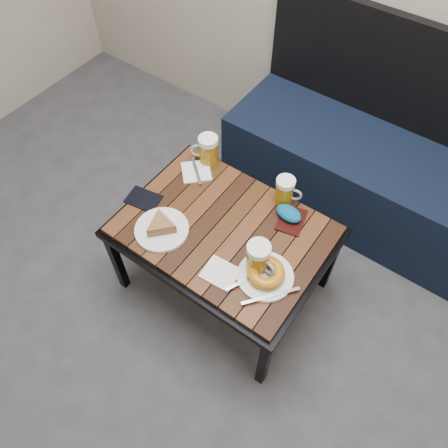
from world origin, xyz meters
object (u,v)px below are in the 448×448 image
Objects in this scene: beer_mug_left at (208,150)px; bench at (366,171)px; beer_mug_right at (258,258)px; passport_burgundy at (291,220)px; plate_pie at (161,227)px; knit_pouch at (289,213)px; plate_bagel at (266,274)px; passport_navy at (143,199)px; cafe_table at (224,234)px; beer_mug_centre at (285,191)px.

bench is at bearing -160.80° from beer_mug_left.
beer_mug_right reaches higher than passport_burgundy.
bench is at bearing 63.24° from plate_pie.
beer_mug_right reaches higher than beer_mug_left.
knit_pouch is (-0.11, -0.62, 0.22)m from bench.
passport_navy is at bearing 178.58° from plate_bagel.
beer_mug_right is at bearing 119.91° from beer_mug_left.
beer_mug_centre is at bearing 65.43° from cafe_table.
cafe_table is 6.70× the size of beer_mug_centre.
knit_pouch is at bearing -64.98° from beer_mug_centre.
passport_navy is at bearing -168.16° from passport_burgundy.
beer_mug_left is 0.46m from knit_pouch.
passport_navy is 0.61m from knit_pouch.
cafe_table is 0.28m from passport_burgundy.
beer_mug_centre is at bearing 114.04° from beer_mug_right.
beer_mug_left reaches higher than passport_burgundy.
knit_pouch is at bearing 105.04° from beer_mug_right.
beer_mug_right is 1.27× the size of knit_pouch.
beer_mug_left reaches higher than knit_pouch.
beer_mug_left is 1.24× the size of knit_pouch.
bench reaches higher than beer_mug_right.
passport_navy is at bearing -170.33° from beer_mug_right.
beer_mug_centre is at bearing 124.52° from passport_burgundy.
beer_mug_left is (-0.27, 0.26, 0.11)m from cafe_table.
beer_mug_left is 0.39m from beer_mug_centre.
plate_pie is (-0.31, -0.41, -0.04)m from beer_mug_centre.
plate_bagel is at bearing 78.52° from passport_navy.
beer_mug_centre is 0.38m from plate_bagel.
plate_pie is 0.45m from plate_bagel.
cafe_table is at bearing -150.16° from passport_burgundy.
bench is at bearing 67.71° from passport_burgundy.
knit_pouch is at bearing 106.87° from passport_navy.
bench is 10.14× the size of beer_mug_left.
beer_mug_centre reaches higher than passport_burgundy.
plate_bagel is at bearing -75.82° from knit_pouch.
bench is 0.64m from beer_mug_centre.
beer_mug_centre is 1.13× the size of knit_pouch.
plate_pie is at bearing -159.46° from beer_mug_right.
passport_burgundy is (0.56, 0.27, 0.00)m from passport_navy.
cafe_table is 0.25m from beer_mug_right.
plate_pie reaches higher than plate_bagel.
bench is 1.11m from plate_pie.
bench is 1.67× the size of cafe_table.
cafe_table is 6.13× the size of passport_navy.
beer_mug_right is 1.01× the size of passport_burgundy.
beer_mug_left reaches higher than beer_mug_centre.
knit_pouch is at bearing 104.18° from plate_bagel.
beer_mug_left is at bearing 157.95° from passport_burgundy.
bench is 12.58× the size of knit_pouch.
beer_mug_centre reaches higher than cafe_table.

